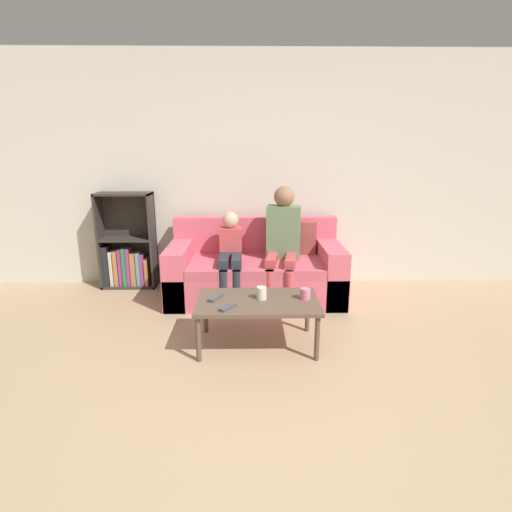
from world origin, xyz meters
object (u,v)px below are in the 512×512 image
object	(u,v)px
cup_far	(262,293)
coffee_table	(257,305)
tv_remote_0	(216,298)
couch	(256,271)
bookshelf	(127,251)
person_child	(231,252)
cup_near	(305,294)
person_adult	(283,236)
tv_remote_1	(228,307)

from	to	relation	value
cup_far	coffee_table	bearing A→B (deg)	-143.15
tv_remote_0	couch	bearing A→B (deg)	99.51
bookshelf	tv_remote_0	bearing A→B (deg)	-52.21
coffee_table	person_child	xyz separation A→B (m)	(-0.25, 0.99, 0.18)
bookshelf	coffee_table	distance (m)	2.11
cup_near	person_child	bearing A→B (deg)	123.29
person_adult	tv_remote_0	bearing A→B (deg)	-112.49
coffee_table	person_child	distance (m)	1.04
person_adult	person_child	world-z (taller)	person_adult
bookshelf	tv_remote_0	distance (m)	1.86
tv_remote_0	tv_remote_1	size ratio (longest dim) A/B	1.03
couch	person_child	size ratio (longest dim) A/B	1.96
coffee_table	person_adult	world-z (taller)	person_adult
person_child	cup_far	world-z (taller)	person_child
couch	cup_far	size ratio (longest dim) A/B	18.10
coffee_table	bookshelf	bearing A→B (deg)	134.46
bookshelf	tv_remote_1	distance (m)	2.08
person_child	tv_remote_0	distance (m)	0.97
couch	tv_remote_1	xyz separation A→B (m)	(-0.23, -1.30, 0.12)
person_adult	cup_far	world-z (taller)	person_adult
coffee_table	tv_remote_1	distance (m)	0.29
cup_far	tv_remote_0	xyz separation A→B (m)	(-0.37, 0.01, -0.04)
person_adult	bookshelf	bearing A→B (deg)	174.46
person_adult	tv_remote_0	distance (m)	1.22
cup_far	tv_remote_0	bearing A→B (deg)	179.16
person_adult	cup_near	bearing A→B (deg)	-75.62
bookshelf	cup_far	bearing A→B (deg)	-44.35
bookshelf	tv_remote_1	xyz separation A→B (m)	(1.25, -1.67, -0.01)
person_adult	tv_remote_1	world-z (taller)	person_adult
coffee_table	cup_far	world-z (taller)	cup_far
cup_near	tv_remote_1	xyz separation A→B (m)	(-0.61, -0.18, -0.03)
coffee_table	tv_remote_1	xyz separation A→B (m)	(-0.23, -0.17, 0.05)
coffee_table	tv_remote_1	size ratio (longest dim) A/B	5.80
cup_near	tv_remote_1	world-z (taller)	cup_near
bookshelf	cup_far	xyz separation A→B (m)	(1.51, -1.48, 0.03)
couch	bookshelf	bearing A→B (deg)	165.84
tv_remote_1	couch	bearing A→B (deg)	113.96
bookshelf	person_child	xyz separation A→B (m)	(1.22, -0.51, 0.12)
bookshelf	tv_remote_0	world-z (taller)	bookshelf
tv_remote_0	tv_remote_1	world-z (taller)	same
tv_remote_1	coffee_table	bearing A→B (deg)	70.39
person_adult	person_child	xyz separation A→B (m)	(-0.54, -0.06, -0.16)
bookshelf	person_child	bearing A→B (deg)	-22.68
coffee_table	cup_near	size ratio (longest dim) A/B	10.95
couch	tv_remote_1	size ratio (longest dim) A/B	10.83
coffee_table	cup_far	distance (m)	0.10
couch	coffee_table	bearing A→B (deg)	-90.31
couch	tv_remote_0	bearing A→B (deg)	-107.24
cup_near	couch	bearing A→B (deg)	108.84
person_adult	tv_remote_1	distance (m)	1.35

